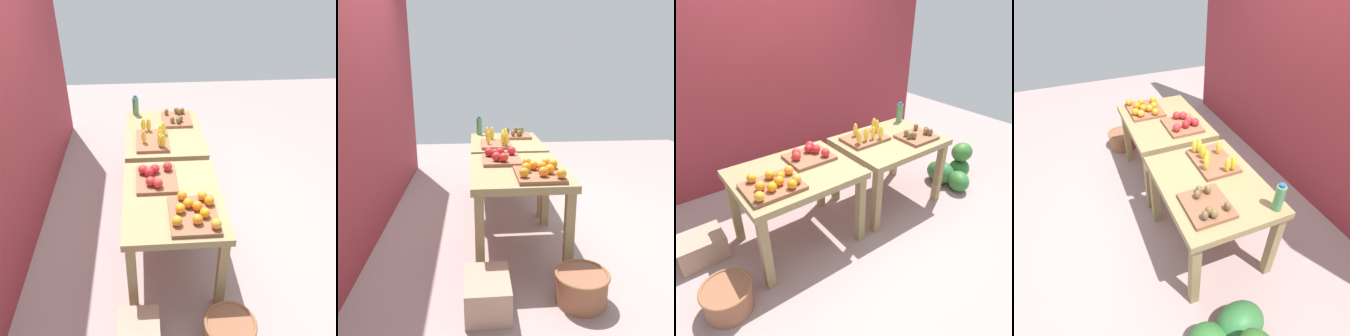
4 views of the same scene
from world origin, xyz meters
TOP-DOWN VIEW (x-y plane):
  - ground_plane at (0.00, 0.00)m, footprint 8.00×8.00m
  - back_wall at (0.00, 1.35)m, footprint 4.40×0.12m
  - display_table_left at (-0.56, 0.00)m, footprint 1.04×0.80m
  - display_table_right at (0.56, 0.00)m, footprint 1.04×0.80m
  - orange_bin at (-0.81, -0.14)m, footprint 0.45×0.37m
  - apple_bin at (-0.33, 0.13)m, footprint 0.40×0.34m
  - banana_crate at (0.34, 0.12)m, footprint 0.44×0.32m
  - kiwi_bin at (0.80, -0.15)m, footprint 0.36×0.32m
  - water_bottle at (0.99, 0.30)m, footprint 0.07×0.07m
  - wicker_basket at (-1.36, -0.35)m, footprint 0.38×0.38m
  - cardboard_produce_box at (-1.38, 0.30)m, footprint 0.40×0.30m

SIDE VIEW (x-z plane):
  - ground_plane at x=0.00m, z-range 0.00..0.00m
  - cardboard_produce_box at x=-1.38m, z-range 0.00..0.24m
  - wicker_basket at x=-1.36m, z-range 0.01..0.24m
  - display_table_left at x=-0.56m, z-range 0.27..1.02m
  - display_table_right at x=0.56m, z-range 0.27..1.02m
  - kiwi_bin at x=0.80m, z-range 0.73..0.83m
  - apple_bin at x=-0.33m, z-range 0.74..0.85m
  - orange_bin at x=-0.81m, z-range 0.74..0.85m
  - banana_crate at x=0.34m, z-range 0.71..0.88m
  - water_bottle at x=0.99m, z-range 0.75..0.98m
  - back_wall at x=0.00m, z-range 0.00..3.00m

